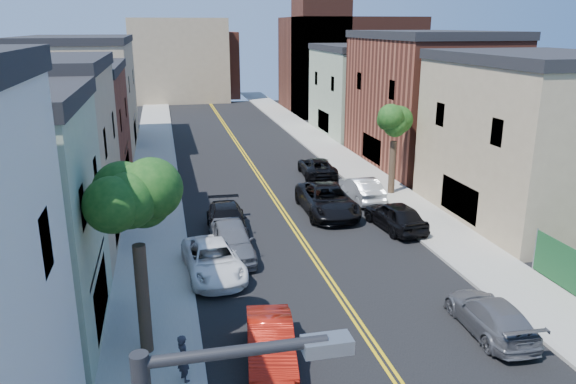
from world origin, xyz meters
TOP-DOWN VIEW (x-y plane):
  - sidewalk_left at (-7.90, 40.00)m, footprint 3.20×100.00m
  - sidewalk_right at (7.90, 40.00)m, footprint 3.20×100.00m
  - curb_left at (-6.15, 40.00)m, footprint 0.30×100.00m
  - curb_right at (6.15, 40.00)m, footprint 0.30×100.00m
  - bldg_left_tan_near at (-14.00, 25.00)m, footprint 9.00×10.00m
  - bldg_left_brick at (-14.00, 36.00)m, footprint 9.00×12.00m
  - bldg_left_tan_far at (-14.00, 50.00)m, footprint 9.00×16.00m
  - bldg_right_tan at (14.00, 24.00)m, footprint 9.00×12.00m
  - bldg_right_brick at (14.00, 38.00)m, footprint 9.00×14.00m
  - bldg_right_palegrn at (14.00, 52.00)m, footprint 9.00×12.00m
  - church at (16.33, 67.07)m, footprint 16.20×14.20m
  - backdrop_left at (-4.00, 82.00)m, footprint 14.00×8.00m
  - backdrop_center at (0.00, 86.00)m, footprint 10.00×8.00m
  - tree_left_mid at (-7.88, 14.01)m, footprint 5.20×5.20m
  - tree_right_far at (7.92, 30.01)m, footprint 4.40×4.40m
  - red_sedan at (-3.80, 12.52)m, footprint 2.13×4.62m
  - white_pickup at (-5.02, 19.96)m, footprint 2.82×5.46m
  - grey_car_left at (-3.94, 21.86)m, footprint 2.06×5.03m
  - black_car_left at (-3.80, 25.14)m, footprint 2.33×5.27m
  - grey_car_right at (4.58, 12.71)m, footprint 2.08×4.73m
  - black_car_right at (5.50, 23.70)m, footprint 2.42×4.93m
  - silver_car_right at (5.50, 29.24)m, footprint 1.72×4.76m
  - dark_car_right_far at (4.29, 35.74)m, footprint 2.74×5.28m
  - black_suv_lane at (2.53, 27.13)m, footprint 3.03×6.33m
  - pedestrian_left at (-6.70, 12.02)m, footprint 0.59×0.69m

SIDE VIEW (x-z plane):
  - sidewalk_left at x=-7.90m, z-range 0.00..0.15m
  - sidewalk_right at x=7.90m, z-range 0.00..0.15m
  - curb_left at x=-6.15m, z-range 0.00..0.15m
  - curb_right at x=6.15m, z-range 0.00..0.15m
  - grey_car_right at x=4.58m, z-range 0.00..1.35m
  - dark_car_right_far at x=4.29m, z-range 0.00..1.42m
  - red_sedan at x=-3.80m, z-range 0.00..1.47m
  - white_pickup at x=-5.02m, z-range 0.00..1.47m
  - black_car_left at x=-3.80m, z-range 0.00..1.50m
  - silver_car_right at x=5.50m, z-range 0.00..1.56m
  - black_car_right at x=5.50m, z-range 0.00..1.62m
  - grey_car_left at x=-3.94m, z-range 0.00..1.71m
  - black_suv_lane at x=2.53m, z-range 0.00..1.74m
  - pedestrian_left at x=-6.70m, z-range 0.15..1.75m
  - bldg_left_brick at x=-14.00m, z-range 0.00..8.00m
  - bldg_right_palegrn at x=14.00m, z-range 0.00..8.50m
  - bldg_left_tan_near at x=-14.00m, z-range 0.00..9.00m
  - bldg_right_tan at x=14.00m, z-range 0.00..9.00m
  - bldg_left_tan_far at x=-14.00m, z-range 0.00..9.50m
  - bldg_right_brick at x=14.00m, z-range 0.00..10.00m
  - backdrop_center at x=0.00m, z-range 0.00..10.00m
  - tree_right_far at x=7.92m, z-range 1.74..9.77m
  - backdrop_left at x=-4.00m, z-range 0.00..12.00m
  - tree_left_mid at x=-7.88m, z-range 1.94..11.23m
  - church at x=16.33m, z-range -4.06..18.54m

